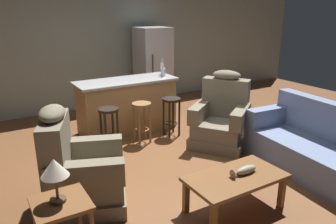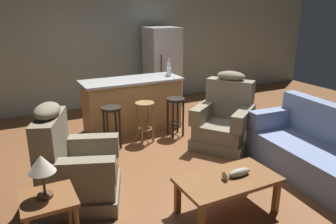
{
  "view_description": "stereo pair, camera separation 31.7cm",
  "coord_description": "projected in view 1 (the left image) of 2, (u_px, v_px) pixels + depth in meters",
  "views": [
    {
      "loc": [
        -2.3,
        -3.91,
        2.18
      ],
      "look_at": [
        -0.01,
        -0.1,
        0.75
      ],
      "focal_mm": 35.0,
      "sensor_mm": 36.0,
      "label": 1
    },
    {
      "loc": [
        -2.02,
        -4.07,
        2.18
      ],
      "look_at": [
        -0.01,
        -0.1,
        0.75
      ],
      "focal_mm": 35.0,
      "sensor_mm": 36.0,
      "label": 2
    }
  ],
  "objects": [
    {
      "name": "coffee_table",
      "position": [
        235.0,
        180.0,
        3.6
      ],
      "size": [
        1.1,
        0.6,
        0.42
      ],
      "color": "brown",
      "rests_on": "ground_plane"
    },
    {
      "name": "fish_figurine",
      "position": [
        244.0,
        171.0,
        3.6
      ],
      "size": [
        0.34,
        0.1,
        0.1
      ],
      "color": "#4C3823",
      "rests_on": "coffee_table"
    },
    {
      "name": "refrigerator",
      "position": [
        153.0,
        67.0,
        7.39
      ],
      "size": [
        0.7,
        0.69,
        1.76
      ],
      "color": "#B7B7BC",
      "rests_on": "ground_plane"
    },
    {
      "name": "bottle_tall_green",
      "position": [
        162.0,
        68.0,
        6.24
      ],
      "size": [
        0.07,
        0.07,
        0.3
      ],
      "color": "silver",
      "rests_on": "kitchen_island"
    },
    {
      "name": "recliner_near_island",
      "position": [
        221.0,
        119.0,
        5.37
      ],
      "size": [
        1.17,
        1.17,
        1.2
      ],
      "rotation": [
        0.0,
        0.0,
        3.76
      ],
      "color": "#756B56",
      "rests_on": "ground_plane"
    },
    {
      "name": "kitchen_island",
      "position": [
        127.0,
        105.0,
        5.94
      ],
      "size": [
        1.8,
        0.7,
        0.95
      ],
      "color": "#AD7F4C",
      "rests_on": "ground_plane"
    },
    {
      "name": "end_table",
      "position": [
        62.0,
        211.0,
        2.89
      ],
      "size": [
        0.48,
        0.48,
        0.56
      ],
      "color": "brown",
      "rests_on": "ground_plane"
    },
    {
      "name": "recliner_near_lamp",
      "position": [
        79.0,
        171.0,
        3.67
      ],
      "size": [
        1.09,
        1.09,
        1.2
      ],
      "rotation": [
        0.0,
        0.0,
        -0.37
      ],
      "color": "#756B56",
      "rests_on": "ground_plane"
    },
    {
      "name": "ground_plane",
      "position": [
        165.0,
        157.0,
        4.99
      ],
      "size": [
        12.0,
        12.0,
        0.0
      ],
      "color": "brown"
    },
    {
      "name": "couch",
      "position": [
        317.0,
        148.0,
        4.48
      ],
      "size": [
        0.99,
        1.96,
        0.94
      ],
      "rotation": [
        0.0,
        0.0,
        3.06
      ],
      "color": "#707FA3",
      "rests_on": "ground_plane"
    },
    {
      "name": "bottle_short_amber",
      "position": [
        163.0,
        72.0,
        6.07
      ],
      "size": [
        0.08,
        0.08,
        0.22
      ],
      "color": "silver",
      "rests_on": "kitchen_island"
    },
    {
      "name": "bar_stool_left",
      "position": [
        109.0,
        121.0,
        5.14
      ],
      "size": [
        0.32,
        0.32,
        0.68
      ],
      "color": "black",
      "rests_on": "ground_plane"
    },
    {
      "name": "back_wall",
      "position": [
        92.0,
        49.0,
        7.14
      ],
      "size": [
        12.0,
        0.05,
        2.6
      ],
      "color": "#939E93",
      "rests_on": "ground_plane"
    },
    {
      "name": "bar_stool_middle",
      "position": [
        142.0,
        115.0,
        5.42
      ],
      "size": [
        0.32,
        0.32,
        0.68
      ],
      "color": "olive",
      "rests_on": "ground_plane"
    },
    {
      "name": "bar_stool_right",
      "position": [
        171.0,
        110.0,
        5.71
      ],
      "size": [
        0.32,
        0.32,
        0.68
      ],
      "color": "black",
      "rests_on": "ground_plane"
    },
    {
      "name": "table_lamp",
      "position": [
        55.0,
        170.0,
        2.77
      ],
      "size": [
        0.24,
        0.24,
        0.41
      ],
      "color": "#4C3823",
      "rests_on": "end_table"
    }
  ]
}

